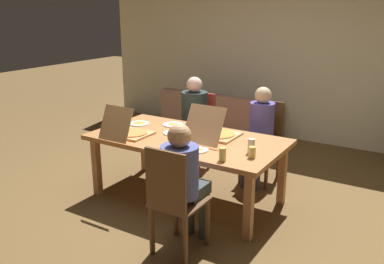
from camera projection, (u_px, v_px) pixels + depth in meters
ground_plane at (187, 198)px, 4.68m from camera, size 20.00×20.00×0.00m
back_wall at (282, 53)px, 6.59m from camera, size 6.55×0.12×2.72m
dining_table at (187, 143)px, 4.49m from camera, size 2.07×1.09×0.72m
chair_0 at (198, 126)px, 5.56m from camera, size 0.41×0.44×0.97m
person_0 at (192, 115)px, 5.39m from camera, size 0.34×0.50×1.21m
chair_1 at (264, 139)px, 5.09m from camera, size 0.40×0.46×0.97m
person_1 at (260, 128)px, 4.91m from camera, size 0.29×0.47×1.18m
chair_2 at (174, 201)px, 3.48m from camera, size 0.41×0.44×0.99m
person_2 at (183, 176)px, 3.55m from camera, size 0.32×0.49×1.16m
pizza_box_0 at (129, 132)px, 4.48m from camera, size 0.37×0.52×0.36m
pizza_box_1 at (215, 133)px, 4.44m from camera, size 0.41×0.62×0.39m
plate_0 at (139, 123)px, 4.97m from camera, size 0.25×0.25×0.03m
plate_1 at (173, 124)px, 4.92m from camera, size 0.25×0.25×0.03m
plate_2 at (198, 149)px, 4.06m from camera, size 0.20×0.20×0.03m
plate_3 at (173, 133)px, 4.60m from camera, size 0.22×0.22×0.01m
drinking_glass_0 at (251, 146)px, 3.97m from camera, size 0.07×0.07×0.14m
drinking_glass_1 at (223, 154)px, 3.78m from camera, size 0.07×0.07×0.13m
drinking_glass_2 at (252, 152)px, 3.86m from camera, size 0.07×0.07×0.11m
couch at (221, 121)px, 6.76m from camera, size 1.80×0.91×0.78m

